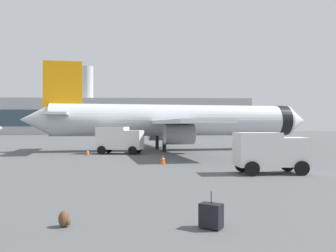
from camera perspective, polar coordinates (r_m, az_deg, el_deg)
airplane_at_gate at (r=44.77m, az=1.05°, el=0.86°), size 35.69×32.35×10.50m
service_truck at (r=39.51m, az=-7.61°, el=-2.01°), size 5.15×3.34×2.90m
cargo_van at (r=23.79m, az=15.63°, el=-3.75°), size 4.49×2.50×2.60m
safety_cone_near at (r=28.63m, az=-0.78°, el=-5.26°), size 0.44×0.44×0.76m
safety_cone_mid at (r=52.71m, az=-6.34°, el=-2.91°), size 0.44×0.44×0.62m
safety_cone_far at (r=38.30m, az=-12.47°, el=-4.04°), size 0.44×0.44×0.60m
rolling_suitcase at (r=11.05m, az=6.77°, el=-13.74°), size 0.75×0.69×1.10m
traveller_backpack at (r=11.63m, az=-15.90°, el=-13.85°), size 0.36×0.40×0.48m
terminal_building at (r=132.72m, az=-7.47°, el=1.47°), size 90.78×19.25×24.39m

